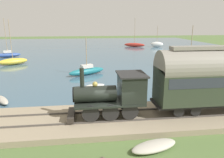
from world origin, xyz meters
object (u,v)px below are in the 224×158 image
at_px(passenger_coach, 222,76).
at_px(sailboat_yellow, 13,61).
at_px(sailboat_red, 134,45).
at_px(steam_locomotive, 116,92).
at_px(sailboat_navy, 190,64).
at_px(sailboat_teal, 87,71).
at_px(rowboat_near_shore, 95,86).
at_px(sailboat_blue, 8,55).
at_px(sailboat_white, 157,44).
at_px(beached_dinghy, 154,146).
at_px(rowboat_mid_harbor, 2,100).

relative_size(passenger_coach, sailboat_yellow, 1.35).
bearing_deg(sailboat_yellow, sailboat_red, -77.28).
distance_m(steam_locomotive, sailboat_navy, 21.51).
bearing_deg(sailboat_teal, sailboat_navy, -113.22).
bearing_deg(sailboat_yellow, rowboat_near_shore, -169.07).
relative_size(sailboat_blue, sailboat_red, 0.95).
bearing_deg(steam_locomotive, sailboat_blue, 28.59).
bearing_deg(sailboat_white, sailboat_red, 96.65).
height_order(sailboat_blue, rowboat_near_shore, sailboat_blue).
height_order(sailboat_navy, sailboat_white, sailboat_navy).
bearing_deg(beached_dinghy, sailboat_yellow, 29.66).
bearing_deg(rowboat_near_shore, beached_dinghy, 174.32).
bearing_deg(sailboat_blue, sailboat_yellow, -176.76).
height_order(sailboat_teal, rowboat_near_shore, sailboat_teal).
distance_m(rowboat_mid_harbor, rowboat_near_shore, 9.10).
xyz_separation_m(passenger_coach, sailboat_teal, (14.66, 9.53, -2.57)).
bearing_deg(sailboat_navy, beached_dinghy, 136.42).
xyz_separation_m(sailboat_teal, rowboat_near_shore, (-5.97, -0.77, -0.38)).
bearing_deg(sailboat_navy, sailboat_blue, 50.62).
relative_size(sailboat_blue, rowboat_near_shore, 3.16).
bearing_deg(sailboat_blue, sailboat_red, -81.33).
bearing_deg(sailboat_teal, beached_dinghy, 160.28).
height_order(sailboat_red, rowboat_near_shore, sailboat_red).
bearing_deg(sailboat_red, rowboat_mid_harbor, -179.02).
xyz_separation_m(sailboat_teal, sailboat_white, (31.62, -20.29, 0.22)).
height_order(passenger_coach, beached_dinghy, passenger_coach).
bearing_deg(passenger_coach, beached_dinghy, 121.77).
xyz_separation_m(passenger_coach, sailboat_red, (47.76, -4.58, -2.53)).
xyz_separation_m(sailboat_blue, rowboat_mid_harbor, (-27.01, -8.08, -0.31)).
distance_m(sailboat_navy, sailboat_white, 30.11).
height_order(sailboat_blue, sailboat_white, sailboat_blue).
bearing_deg(passenger_coach, sailboat_white, -13.09).
xyz_separation_m(passenger_coach, sailboat_navy, (16.56, -5.94, -2.31)).
xyz_separation_m(sailboat_blue, sailboat_yellow, (-8.57, -3.54, 0.04)).
distance_m(sailboat_teal, beached_dinghy, 18.76).
bearing_deg(rowboat_mid_harbor, rowboat_near_shore, -8.70).
bearing_deg(steam_locomotive, beached_dinghy, -157.07).
bearing_deg(passenger_coach, rowboat_near_shore, 45.23).
bearing_deg(passenger_coach, sailboat_teal, 33.03).
height_order(sailboat_teal, beached_dinghy, sailboat_teal).
xyz_separation_m(sailboat_navy, rowboat_near_shore, (-7.86, 14.70, -0.63)).
relative_size(sailboat_navy, beached_dinghy, 2.14).
relative_size(sailboat_red, beached_dinghy, 2.67).
height_order(steam_locomotive, sailboat_yellow, sailboat_yellow).
bearing_deg(sailboat_white, rowboat_near_shore, 172.63).
xyz_separation_m(sailboat_red, rowboat_mid_harbor, (-42.75, 21.67, -0.35)).
xyz_separation_m(sailboat_teal, beached_dinghy, (-18.45, -3.42, -0.32)).
height_order(rowboat_mid_harbor, rowboat_near_shore, rowboat_mid_harbor).
bearing_deg(sailboat_teal, passenger_coach, -177.19).
height_order(passenger_coach, sailboat_red, sailboat_red).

